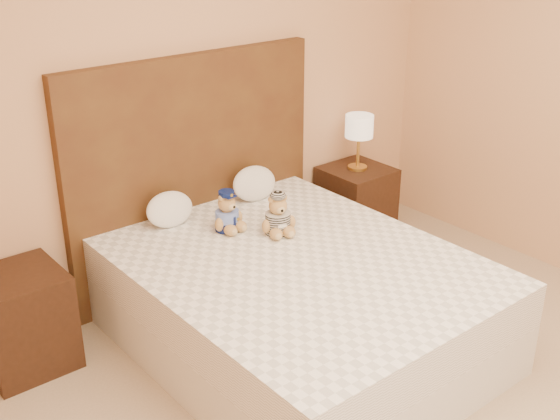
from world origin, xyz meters
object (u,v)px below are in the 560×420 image
Objects in this scene: bed at (298,303)px; teddy_prisoner at (278,214)px; pillow_left at (170,208)px; pillow_right at (254,182)px; nightstand_right at (356,203)px; lamp at (359,129)px; teddy_police at (227,211)px; nightstand_left at (23,320)px.

teddy_prisoner is at bearing 69.72° from bed.
pillow_left is 0.63m from pillow_right.
pillow_left reaches higher than nightstand_right.
pillow_left is at bearing 146.86° from teddy_prisoner.
pillow_left is at bearing 178.89° from nightstand_right.
teddy_police is at bearing -169.35° from lamp.
nightstand_left is at bearing 180.00° from lamp.
pillow_right reaches higher than bed.
bed is 6.53× the size of pillow_left.
lamp reaches higher than pillow_left.
lamp is (2.50, 0.00, 0.57)m from nightstand_left.
nightstand_right is 1.29m from teddy_prisoner.
lamp is at bearing -1.11° from pillow_left.
nightstand_right is 1.80× the size of pillow_left.
nightstand_left is 1.80× the size of pillow_left.
nightstand_right is 1.00m from pillow_right.
teddy_prisoner is (1.37, -0.48, 0.40)m from nightstand_left.
teddy_prisoner is 0.80× the size of pillow_left.
bed is 0.53m from teddy_prisoner.
pillow_left is (-1.55, 0.03, -0.19)m from lamp.
nightstand_right is 1.60m from pillow_left.
pillow_right is at bearing 1.08° from nightstand_left.
pillow_left is at bearing 1.81° from nightstand_left.
lamp is at bearing 180.00° from nightstand_right.
nightstand_right is 1.38× the size of lamp.
lamp reaches higher than teddy_police.
bed is 8.21× the size of teddy_prisoner.
pillow_left reaches higher than bed.
lamp is 1.64× the size of teddy_police.
nightstand_right is at bearing 3.63° from teddy_police.
nightstand_left and nightstand_right have the same top height.
pillow_right is at bearing 68.04° from bed.
nightstand_left is (-1.25, 0.80, -0.00)m from bed.
pillow_right is (0.41, 0.28, -0.01)m from teddy_police.
bed and nightstand_right have the same top height.
teddy_prisoner is (0.12, 0.32, 0.40)m from bed.
nightstand_right is at bearing 0.00° from nightstand_left.
teddy_prisoner is at bearing -55.44° from teddy_police.
teddy_prisoner is (0.20, -0.23, -0.00)m from teddy_police.
bed is 0.68m from teddy_police.
teddy_prisoner reaches higher than nightstand_left.
pillow_right is (-0.92, 0.03, 0.39)m from nightstand_right.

